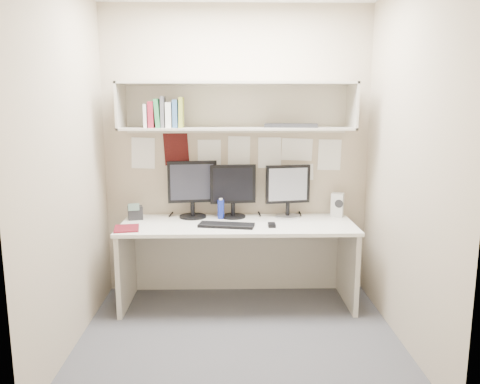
{
  "coord_description": "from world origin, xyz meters",
  "views": [
    {
      "loc": [
        -0.07,
        -3.26,
        1.72
      ],
      "look_at": [
        0.01,
        0.35,
        1.06
      ],
      "focal_mm": 35.0,
      "sensor_mm": 36.0,
      "label": 1
    }
  ],
  "objects_px": {
    "monitor_left": "(192,187)",
    "desk_phone": "(135,212)",
    "maroon_notebook": "(127,228)",
    "keyboard": "(226,225)",
    "speaker": "(337,205)",
    "monitor_right": "(288,189)",
    "desk": "(238,263)",
    "monitor_center": "(233,189)"
  },
  "relations": [
    {
      "from": "desk",
      "to": "desk_phone",
      "type": "xyz_separation_m",
      "value": [
        -0.91,
        0.16,
        0.42
      ]
    },
    {
      "from": "monitor_left",
      "to": "maroon_notebook",
      "type": "height_order",
      "value": "monitor_left"
    },
    {
      "from": "monitor_left",
      "to": "monitor_right",
      "type": "distance_m",
      "value": 0.86
    },
    {
      "from": "monitor_left",
      "to": "desk_phone",
      "type": "xyz_separation_m",
      "value": [
        -0.51,
        -0.06,
        -0.21
      ]
    },
    {
      "from": "monitor_center",
      "to": "monitor_right",
      "type": "relative_size",
      "value": 1.01
    },
    {
      "from": "monitor_center",
      "to": "monitor_right",
      "type": "xyz_separation_m",
      "value": [
        0.49,
        0.0,
        -0.0
      ]
    },
    {
      "from": "monitor_right",
      "to": "keyboard",
      "type": "relative_size",
      "value": 1.03
    },
    {
      "from": "monitor_center",
      "to": "desk_phone",
      "type": "bearing_deg",
      "value": 177.08
    },
    {
      "from": "speaker",
      "to": "desk_phone",
      "type": "distance_m",
      "value": 1.82
    },
    {
      "from": "monitor_left",
      "to": "maroon_notebook",
      "type": "xyz_separation_m",
      "value": [
        -0.51,
        -0.41,
        -0.27
      ]
    },
    {
      "from": "monitor_left",
      "to": "monitor_right",
      "type": "height_order",
      "value": "monitor_left"
    },
    {
      "from": "monitor_left",
      "to": "speaker",
      "type": "xyz_separation_m",
      "value": [
        1.31,
        0.01,
        -0.17
      ]
    },
    {
      "from": "monitor_center",
      "to": "maroon_notebook",
      "type": "distance_m",
      "value": 1.0
    },
    {
      "from": "maroon_notebook",
      "to": "desk_phone",
      "type": "xyz_separation_m",
      "value": [
        0.0,
        0.34,
        0.05
      ]
    },
    {
      "from": "keyboard",
      "to": "monitor_left",
      "type": "bearing_deg",
      "value": 142.36
    },
    {
      "from": "monitor_center",
      "to": "desk_phone",
      "type": "distance_m",
      "value": 0.89
    },
    {
      "from": "desk",
      "to": "monitor_left",
      "type": "height_order",
      "value": "monitor_left"
    },
    {
      "from": "monitor_left",
      "to": "keyboard",
      "type": "relative_size",
      "value": 1.11
    },
    {
      "from": "monitor_right",
      "to": "desk_phone",
      "type": "height_order",
      "value": "monitor_right"
    },
    {
      "from": "speaker",
      "to": "desk",
      "type": "bearing_deg",
      "value": -145.04
    },
    {
      "from": "desk",
      "to": "desk_phone",
      "type": "relative_size",
      "value": 13.01
    },
    {
      "from": "monitor_left",
      "to": "speaker",
      "type": "relative_size",
      "value": 2.4
    },
    {
      "from": "speaker",
      "to": "maroon_notebook",
      "type": "relative_size",
      "value": 0.89
    },
    {
      "from": "monitor_right",
      "to": "maroon_notebook",
      "type": "xyz_separation_m",
      "value": [
        -1.37,
        -0.41,
        -0.25
      ]
    },
    {
      "from": "keyboard",
      "to": "monitor_right",
      "type": "bearing_deg",
      "value": 41.86
    },
    {
      "from": "monitor_center",
      "to": "desk_phone",
      "type": "relative_size",
      "value": 3.1
    },
    {
      "from": "monitor_right",
      "to": "monitor_center",
      "type": "bearing_deg",
      "value": 170.02
    },
    {
      "from": "monitor_left",
      "to": "desk_phone",
      "type": "height_order",
      "value": "monitor_left"
    },
    {
      "from": "desk",
      "to": "monitor_center",
      "type": "height_order",
      "value": "monitor_center"
    },
    {
      "from": "monitor_left",
      "to": "keyboard",
      "type": "xyz_separation_m",
      "value": [
        0.31,
        -0.34,
        -0.26
      ]
    },
    {
      "from": "monitor_left",
      "to": "desk_phone",
      "type": "relative_size",
      "value": 3.32
    },
    {
      "from": "desk",
      "to": "desk_phone",
      "type": "distance_m",
      "value": 1.01
    },
    {
      "from": "maroon_notebook",
      "to": "desk_phone",
      "type": "relative_size",
      "value": 1.55
    },
    {
      "from": "desk",
      "to": "monitor_left",
      "type": "bearing_deg",
      "value": 151.3
    },
    {
      "from": "monitor_center",
      "to": "maroon_notebook",
      "type": "bearing_deg",
      "value": -162.03
    },
    {
      "from": "speaker",
      "to": "monitor_right",
      "type": "bearing_deg",
      "value": -157.75
    },
    {
      "from": "keyboard",
      "to": "desk_phone",
      "type": "relative_size",
      "value": 2.99
    },
    {
      "from": "monitor_right",
      "to": "maroon_notebook",
      "type": "height_order",
      "value": "monitor_right"
    },
    {
      "from": "speaker",
      "to": "maroon_notebook",
      "type": "height_order",
      "value": "speaker"
    },
    {
      "from": "monitor_left",
      "to": "maroon_notebook",
      "type": "relative_size",
      "value": 2.14
    },
    {
      "from": "monitor_right",
      "to": "desk_phone",
      "type": "xyz_separation_m",
      "value": [
        -1.36,
        -0.06,
        -0.2
      ]
    },
    {
      "from": "desk",
      "to": "monitor_right",
      "type": "distance_m",
      "value": 0.8
    }
  ]
}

